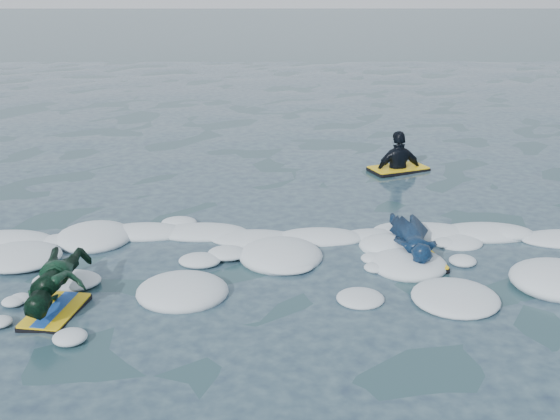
# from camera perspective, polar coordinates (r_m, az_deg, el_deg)

# --- Properties ---
(ground) EXTENTS (120.00, 120.00, 0.00)m
(ground) POSITION_cam_1_polar(r_m,az_deg,el_deg) (8.62, -8.19, -6.06)
(ground) COLOR #173238
(ground) RESTS_ON ground
(foam_band) EXTENTS (12.00, 3.10, 0.30)m
(foam_band) POSITION_cam_1_polar(r_m,az_deg,el_deg) (9.55, -7.36, -3.43)
(foam_band) COLOR silver
(foam_band) RESTS_ON ground
(prone_woman_unit) EXTENTS (0.73, 1.56, 0.39)m
(prone_woman_unit) POSITION_cam_1_polar(r_m,az_deg,el_deg) (9.53, 10.77, -2.38)
(prone_woman_unit) COLOR black
(prone_woman_unit) RESTS_ON ground
(prone_child_unit) EXTENTS (0.70, 1.38, 0.54)m
(prone_child_unit) POSITION_cam_1_polar(r_m,az_deg,el_deg) (8.27, -17.58, -5.84)
(prone_child_unit) COLOR black
(prone_child_unit) RESTS_ON ground
(waiting_rider_unit) EXTENTS (1.23, 0.96, 1.62)m
(waiting_rider_unit) POSITION_cam_1_polar(r_m,az_deg,el_deg) (13.43, 9.57, 2.99)
(waiting_rider_unit) COLOR black
(waiting_rider_unit) RESTS_ON ground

